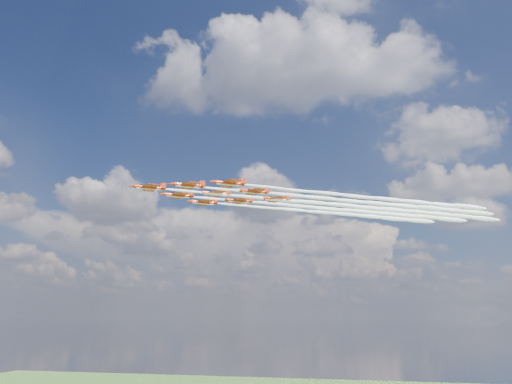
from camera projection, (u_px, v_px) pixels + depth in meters
The scene contains 9 objects.
jet_lead at pixel (291, 201), 161.51m from camera, with size 81.72×58.66×2.67m.
jet_row2_port at pixel (329, 199), 159.21m from camera, with size 81.72×58.66×2.67m.
jet_row2_starb at pixel (310, 207), 171.00m from camera, with size 81.72×58.66×2.67m.
jet_row3_port at pixel (367, 197), 156.91m from camera, with size 81.72×58.66×2.67m.
jet_row3_centre at pixel (345, 205), 168.71m from camera, with size 81.72×58.66×2.67m.
jet_row3_starb at pixel (326, 213), 180.50m from camera, with size 81.72×58.66×2.67m.
jet_row4_port at pixel (382, 204), 166.41m from camera, with size 81.72×58.66×2.67m.
jet_row4_starb at pixel (360, 211), 178.20m from camera, with size 81.72×58.66×2.67m.
jet_tail at pixel (395, 210), 175.90m from camera, with size 81.72×58.66×2.67m.
Camera 1 is at (40.87, -137.77, 50.28)m, focal length 35.00 mm.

